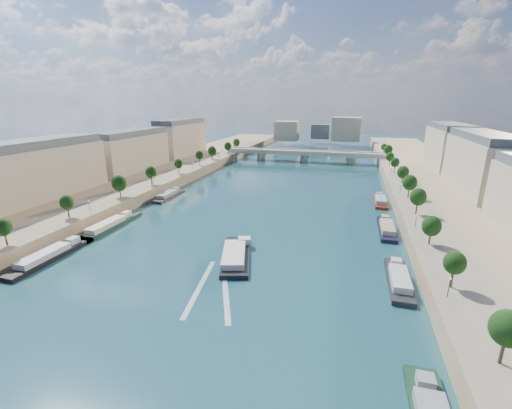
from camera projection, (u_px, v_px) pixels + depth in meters
The scene contains 17 objects.
ground at pixel (261, 213), 132.59m from camera, with size 700.00×700.00×0.00m, color #0C3438.
quay_left at pixel (103, 194), 150.55m from camera, with size 44.00×520.00×5.00m, color #9E8460.
quay_right at pixel (470, 225), 113.18m from camera, with size 44.00×520.00×5.00m, color #9E8460.
pave_left at pixel (132, 191), 145.91m from camera, with size 14.00×520.00×0.10m, color gray.
pave_right at pixel (422, 214), 116.33m from camera, with size 14.00×520.00×0.10m, color gray.
trees_left at pixel (137, 177), 145.66m from camera, with size 4.80×268.80×8.26m.
trees_right at pixel (414, 191), 124.48m from camera, with size 4.80×268.80×8.26m.
lamps_left at pixel (126, 191), 134.74m from camera, with size 0.36×200.36×4.28m.
lamps_right at pixel (407, 201), 121.31m from camera, with size 0.36×200.36×4.28m.
buildings_left at pixel (93, 157), 160.91m from camera, with size 16.00×226.00×23.20m.
buildings_right at pixel (510, 178), 116.80m from camera, with size 16.00×226.00×23.20m.
skyline at pixel (323, 130), 329.63m from camera, with size 79.00×42.00×22.00m.
bridge at pixel (305, 155), 243.15m from camera, with size 112.00×12.00×8.15m.
tour_barge at pixel (236, 255), 94.60m from camera, with size 13.72×25.91×3.58m.
wake at pixel (213, 288), 79.50m from camera, with size 14.66×25.87×0.04m.
moored_barges_left at pixel (42, 260), 91.68m from camera, with size 5.00×156.70×3.60m.
moored_barges_right at pixel (399, 280), 81.72m from camera, with size 5.00×158.05×3.60m.
Camera 1 is at (32.40, -21.63, 41.86)m, focal length 24.00 mm.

